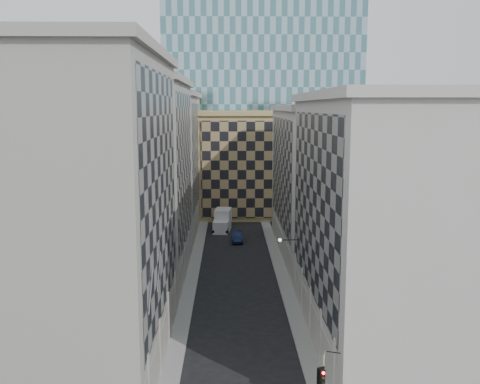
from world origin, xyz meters
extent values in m
cube|color=gray|center=(-5.25, 30.00, 0.07)|extent=(1.50, 100.00, 0.15)
cube|color=gray|center=(5.25, 30.00, 0.07)|extent=(1.50, 100.00, 0.15)
cube|color=#A39E93|center=(-11.00, 11.00, 11.50)|extent=(10.00, 22.00, 23.00)
cube|color=gray|center=(-6.12, 11.00, 13.00)|extent=(0.25, 19.36, 18.00)
cube|color=#A39E93|center=(-6.20, 11.00, 1.60)|extent=(0.45, 21.12, 3.20)
cube|color=#A39E93|center=(-11.00, 11.00, 23.35)|extent=(10.80, 22.80, 0.70)
cylinder|color=#A39E93|center=(-6.35, 8.25, 2.20)|extent=(0.90, 0.90, 4.40)
cylinder|color=#A39E93|center=(-6.35, 13.75, 2.20)|extent=(0.90, 0.90, 4.40)
cylinder|color=#A39E93|center=(-6.35, 19.25, 2.20)|extent=(0.90, 0.90, 4.40)
cube|color=gray|center=(-11.00, 33.00, 11.00)|extent=(10.00, 22.00, 22.00)
cube|color=gray|center=(-6.12, 33.00, 12.50)|extent=(0.25, 19.36, 17.00)
cube|color=gray|center=(-6.20, 33.00, 1.60)|extent=(0.45, 21.12, 3.20)
cube|color=gray|center=(-11.00, 33.00, 22.35)|extent=(10.80, 22.80, 0.70)
cylinder|color=gray|center=(-6.35, 24.75, 2.20)|extent=(0.90, 0.90, 4.40)
cylinder|color=gray|center=(-6.35, 30.25, 2.20)|extent=(0.90, 0.90, 4.40)
cylinder|color=gray|center=(-6.35, 35.75, 2.20)|extent=(0.90, 0.90, 4.40)
cylinder|color=gray|center=(-6.35, 41.25, 2.20)|extent=(0.90, 0.90, 4.40)
cube|color=#A39E93|center=(-11.00, 55.00, 10.50)|extent=(10.00, 22.00, 21.00)
cube|color=gray|center=(-6.12, 55.00, 12.00)|extent=(0.25, 19.36, 16.00)
cube|color=#A39E93|center=(-6.20, 55.00, 1.60)|extent=(0.45, 21.12, 3.20)
cube|color=#A39E93|center=(-11.00, 55.00, 21.35)|extent=(10.80, 22.80, 0.70)
cylinder|color=#A39E93|center=(-6.35, 46.75, 2.20)|extent=(0.90, 0.90, 4.40)
cylinder|color=#A39E93|center=(-6.35, 52.25, 2.20)|extent=(0.90, 0.90, 4.40)
cylinder|color=#A39E93|center=(-6.35, 57.75, 2.20)|extent=(0.90, 0.90, 4.40)
cylinder|color=#A39E93|center=(-6.35, 63.25, 2.20)|extent=(0.90, 0.90, 4.40)
cube|color=beige|center=(11.00, 15.00, 10.00)|extent=(10.00, 26.00, 20.00)
cube|color=gray|center=(6.12, 15.00, 11.50)|extent=(0.25, 22.88, 15.00)
cube|color=beige|center=(6.20, 15.00, 1.60)|extent=(0.45, 24.96, 3.20)
cube|color=beige|center=(11.00, 15.00, 20.35)|extent=(10.80, 26.80, 0.70)
cylinder|color=beige|center=(6.35, 4.60, 2.20)|extent=(0.90, 0.90, 4.40)
cylinder|color=beige|center=(6.35, 9.80, 2.20)|extent=(0.90, 0.90, 4.40)
cylinder|color=beige|center=(6.35, 15.00, 2.20)|extent=(0.90, 0.90, 4.40)
cylinder|color=beige|center=(6.35, 20.20, 2.20)|extent=(0.90, 0.90, 4.40)
cylinder|color=beige|center=(6.35, 25.40, 2.20)|extent=(0.90, 0.90, 4.40)
cube|color=beige|center=(11.00, 42.00, 9.50)|extent=(10.00, 28.00, 19.00)
cube|color=gray|center=(6.12, 42.00, 11.00)|extent=(0.25, 24.64, 14.00)
cube|color=beige|center=(6.20, 42.00, 1.60)|extent=(0.45, 26.88, 3.20)
cube|color=beige|center=(11.00, 42.00, 19.35)|extent=(10.80, 28.80, 0.70)
cube|color=tan|center=(2.00, 68.00, 9.00)|extent=(16.00, 14.00, 18.00)
cube|color=tan|center=(2.00, 60.90, 9.00)|extent=(15.20, 0.25, 16.50)
cube|color=tan|center=(2.00, 68.00, 18.40)|extent=(16.80, 14.80, 0.80)
cube|color=#312B26|center=(0.00, 82.00, 14.00)|extent=(6.00, 6.00, 28.00)
cube|color=#312B26|center=(0.00, 82.00, 28.70)|extent=(7.00, 7.00, 1.40)
cone|color=#312B26|center=(0.00, 82.00, 39.40)|extent=(7.20, 7.20, 20.00)
cylinder|color=gray|center=(-5.90, 4.00, 8.00)|extent=(0.10, 2.33, 2.33)
cylinder|color=gray|center=(-5.90, 8.00, 8.00)|extent=(0.10, 2.33, 2.33)
cylinder|color=black|center=(5.10, 24.00, 6.20)|extent=(1.80, 0.08, 0.08)
sphere|color=#FFE5B2|center=(4.20, 24.00, 6.20)|extent=(0.36, 0.36, 0.36)
cube|color=black|center=(4.55, 1.14, 3.59)|extent=(0.38, 0.35, 1.01)
cube|color=black|center=(4.49, 1.29, 3.59)|extent=(0.48, 0.21, 1.15)
sphere|color=#FF0C07|center=(4.60, 1.00, 3.93)|extent=(0.18, 0.18, 0.18)
sphere|color=#331E05|center=(4.60, 1.00, 3.59)|extent=(0.18, 0.18, 0.18)
sphere|color=black|center=(4.60, 1.00, 3.25)|extent=(0.18, 0.18, 0.18)
cube|color=silver|center=(-2.18, 53.07, 0.96)|extent=(2.61, 2.80, 1.91)
cube|color=silver|center=(-1.87, 55.81, 1.65)|extent=(2.86, 4.08, 3.29)
cylinder|color=black|center=(-3.34, 52.34, 0.48)|extent=(0.42, 0.99, 0.96)
cylinder|color=black|center=(-1.22, 52.10, 0.48)|extent=(0.42, 0.99, 0.96)
cylinder|color=black|center=(-2.78, 57.20, 0.48)|extent=(0.42, 0.99, 0.96)
cylinder|color=black|center=(-0.67, 56.96, 0.48)|extent=(0.42, 0.99, 0.96)
imported|color=#111B3E|center=(0.27, 47.66, 0.75)|extent=(1.62, 4.56, 1.50)
cylinder|color=black|center=(5.60, 3.00, 4.25)|extent=(0.87, 0.35, 0.06)
cube|color=tan|center=(5.02, 3.00, 3.80)|extent=(0.32, 0.77, 0.79)
camera|label=1|loc=(-0.96, -28.36, 19.47)|focal=40.00mm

